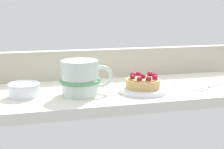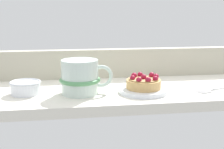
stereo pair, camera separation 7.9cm
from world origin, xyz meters
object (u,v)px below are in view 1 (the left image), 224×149
(coffee_mug, at_px, (81,78))
(sugar_bowl, at_px, (24,89))
(raspberry_tart, at_px, (143,82))
(dessert_plate, at_px, (143,90))
(dessert_fork, at_px, (214,85))

(coffee_mug, xyz_separation_m, sugar_bowl, (-0.14, 0.02, -0.03))
(raspberry_tart, xyz_separation_m, sugar_bowl, (-0.30, 0.03, -0.01))
(raspberry_tart, bearing_deg, sugar_bowl, 173.87)
(dessert_plate, xyz_separation_m, coffee_mug, (-0.16, 0.01, 0.04))
(coffee_mug, bearing_deg, raspberry_tart, -5.06)
(dessert_plate, relative_size, raspberry_tart, 1.43)
(dessert_plate, height_order, sugar_bowl, sugar_bowl)
(raspberry_tart, bearing_deg, dessert_fork, 1.48)
(raspberry_tart, bearing_deg, coffee_mug, 174.94)
(dessert_plate, bearing_deg, raspberry_tart, 28.49)
(coffee_mug, bearing_deg, dessert_fork, -1.33)
(dessert_plate, xyz_separation_m, sugar_bowl, (-0.30, 0.03, 0.01))
(dessert_fork, xyz_separation_m, sugar_bowl, (-0.52, 0.03, 0.02))
(coffee_mug, distance_m, dessert_fork, 0.38)
(coffee_mug, xyz_separation_m, dessert_fork, (0.38, -0.01, -0.04))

